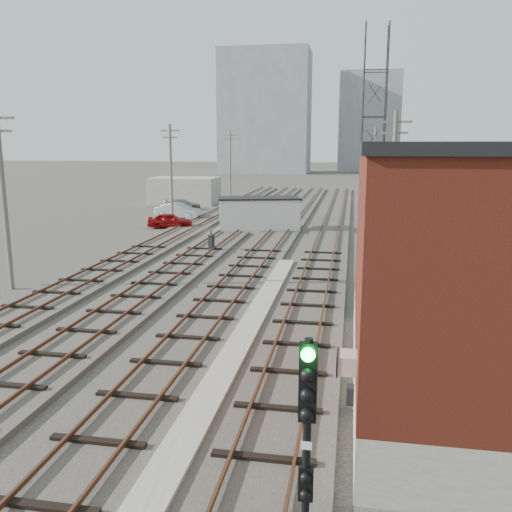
% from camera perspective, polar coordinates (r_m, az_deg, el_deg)
% --- Properties ---
extents(ground, '(320.00, 320.00, 0.00)m').
position_cam_1_polar(ground, '(64.43, 6.26, 5.22)').
color(ground, '#282621').
rests_on(ground, ground).
extents(track_right, '(3.20, 90.00, 0.39)m').
position_cam_1_polar(track_right, '(43.50, 7.64, 2.23)').
color(track_right, '#332D28').
rests_on(track_right, ground).
extents(track_mid_right, '(3.20, 90.00, 0.39)m').
position_cam_1_polar(track_mid_right, '(43.85, 2.41, 2.39)').
color(track_mid_right, '#332D28').
rests_on(track_mid_right, ground).
extents(track_mid_left, '(3.20, 90.00, 0.39)m').
position_cam_1_polar(track_mid_left, '(44.55, -2.70, 2.54)').
color(track_mid_left, '#332D28').
rests_on(track_mid_left, ground).
extents(track_left, '(3.20, 90.00, 0.39)m').
position_cam_1_polar(track_left, '(45.59, -7.62, 2.66)').
color(track_left, '#332D28').
rests_on(track_left, ground).
extents(platform_curb, '(0.90, 28.00, 0.26)m').
position_cam_1_polar(platform_curb, '(19.59, -1.70, -9.41)').
color(platform_curb, gray).
rests_on(platform_curb, ground).
extents(brick_building, '(6.54, 12.20, 7.22)m').
position_cam_1_polar(brick_building, '(16.60, 21.08, -1.46)').
color(brick_building, gray).
rests_on(brick_building, ground).
extents(lattice_tower, '(1.60, 1.60, 15.00)m').
position_cam_1_polar(lattice_tower, '(38.91, 12.18, 11.90)').
color(lattice_tower, black).
rests_on(lattice_tower, ground).
extents(utility_pole_left_a, '(1.80, 0.24, 9.00)m').
position_cam_1_polar(utility_pole_left_a, '(29.28, -25.03, 5.93)').
color(utility_pole_left_a, '#595147').
rests_on(utility_pole_left_a, ground).
extents(utility_pole_left_b, '(1.80, 0.24, 9.00)m').
position_cam_1_polar(utility_pole_left_b, '(51.74, -8.93, 8.91)').
color(utility_pole_left_b, '#595147').
rests_on(utility_pole_left_b, ground).
extents(utility_pole_left_c, '(1.80, 0.24, 9.00)m').
position_cam_1_polar(utility_pole_left_c, '(75.80, -2.73, 9.87)').
color(utility_pole_left_c, '#595147').
rests_on(utility_pole_left_c, ground).
extents(utility_pole_right_a, '(1.80, 0.24, 9.00)m').
position_cam_1_polar(utility_pole_right_a, '(32.05, 14.17, 7.07)').
color(utility_pole_right_a, '#595147').
rests_on(utility_pole_right_a, ground).
extents(utility_pole_right_b, '(1.80, 0.24, 9.00)m').
position_cam_1_polar(utility_pole_right_b, '(61.97, 12.31, 9.22)').
color(utility_pole_right_b, '#595147').
rests_on(utility_pole_right_b, ground).
extents(apartment_left, '(22.00, 14.00, 30.00)m').
position_cam_1_polar(apartment_left, '(140.88, 1.02, 14.87)').
color(apartment_left, gray).
rests_on(apartment_left, ground).
extents(apartment_right, '(16.00, 12.00, 26.00)m').
position_cam_1_polar(apartment_right, '(154.04, 11.81, 13.61)').
color(apartment_right, gray).
rests_on(apartment_right, ground).
extents(shed_left, '(8.00, 5.00, 3.20)m').
position_cam_1_polar(shed_left, '(67.26, -7.53, 6.83)').
color(shed_left, gray).
rests_on(shed_left, ground).
extents(shed_right, '(6.00, 6.00, 4.00)m').
position_cam_1_polar(shed_right, '(74.22, 13.84, 7.35)').
color(shed_right, gray).
rests_on(shed_right, ground).
extents(signal_mast, '(0.40, 0.42, 4.32)m').
position_cam_1_polar(signal_mast, '(8.98, 5.34, -19.19)').
color(signal_mast, gray).
rests_on(signal_mast, ground).
extents(switch_stand, '(0.40, 0.40, 1.41)m').
position_cam_1_polar(switch_stand, '(36.62, -4.72, 1.40)').
color(switch_stand, black).
rests_on(switch_stand, ground).
extents(site_trailer, '(7.29, 4.53, 2.85)m').
position_cam_1_polar(site_trailer, '(45.42, 0.32, 4.42)').
color(site_trailer, silver).
rests_on(site_trailer, ground).
extents(car_red, '(4.10, 2.33, 1.31)m').
position_cam_1_polar(car_red, '(47.92, -9.05, 3.72)').
color(car_red, maroon).
rests_on(car_red, ground).
extents(car_silver, '(4.75, 2.09, 1.52)m').
position_cam_1_polar(car_silver, '(53.78, -8.11, 4.72)').
color(car_silver, '#A1A4A8').
rests_on(car_silver, ground).
extents(car_grey, '(4.29, 2.56, 1.16)m').
position_cam_1_polar(car_grey, '(61.26, -7.72, 5.40)').
color(car_grey, gray).
rests_on(car_grey, ground).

